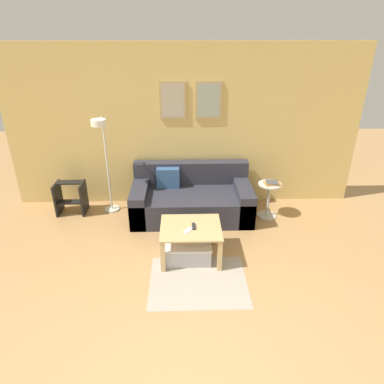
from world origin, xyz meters
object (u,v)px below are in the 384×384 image
floor_lamp (103,148)px  remote_control (194,226)px  coffee_table (191,233)px  book_stack (272,183)px  couch (191,199)px  side_table (269,197)px  storage_bin (188,250)px  cell_phone (188,230)px  step_stool (71,197)px

floor_lamp → remote_control: floor_lamp is taller
coffee_table → floor_lamp: size_ratio=0.49×
floor_lamp → book_stack: (2.53, -0.15, -0.53)m
couch → remote_control: 1.17m
couch → side_table: 1.21m
storage_bin → cell_phone: size_ratio=4.32×
couch → floor_lamp: 1.55m
floor_lamp → step_stool: bearing=173.6°
side_table → floor_lamp: bearing=177.0°
coffee_table → book_stack: bearing=39.2°
floor_lamp → couch: bearing=-1.5°
side_table → step_stool: bearing=176.3°
step_stool → cell_phone: bearing=-35.9°
coffee_table → floor_lamp: 1.88m
storage_bin → side_table: (1.28, 1.08, 0.21)m
coffee_table → book_stack: 1.65m
side_table → cell_phone: (-1.28, -1.14, 0.12)m
step_stool → storage_bin: bearing=-34.9°
floor_lamp → remote_control: (1.30, -1.18, -0.65)m
floor_lamp → side_table: size_ratio=2.79×
book_stack → cell_phone: (-1.31, -1.12, -0.12)m
side_table → step_stool: size_ratio=1.08×
side_table → remote_control: 1.60m
storage_bin → side_table: side_table is taller
side_table → storage_bin: bearing=-139.8°
storage_bin → cell_phone: 0.33m
storage_bin → cell_phone: (0.01, -0.05, 0.33)m
floor_lamp → book_stack: bearing=-3.3°
coffee_table → remote_control: size_ratio=5.10×
floor_lamp → step_stool: size_ratio=3.02×
couch → floor_lamp: bearing=178.5°
couch → side_table: (1.20, -0.10, 0.07)m
couch → step_stool: size_ratio=3.58×
book_stack → remote_control: 1.61m
side_table → cell_phone: 1.72m
cell_phone → storage_bin: bearing=129.4°
floor_lamp → storage_bin: bearing=-44.8°
couch → storage_bin: bearing=-93.9°
side_table → step_stool: (-3.12, 0.20, -0.06)m
floor_lamp → remote_control: size_ratio=10.38×
floor_lamp → step_stool: floor_lamp is taller
floor_lamp → side_table: floor_lamp is taller
book_stack → remote_control: size_ratio=1.66×
couch → floor_lamp: size_ratio=1.19×
book_stack → cell_phone: size_ratio=1.78×
storage_bin → floor_lamp: bearing=135.2°
side_table → cell_phone: side_table is taller
storage_bin → remote_control: size_ratio=4.03×
side_table → remote_control: bearing=-138.8°
side_table → step_stool: 3.13m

